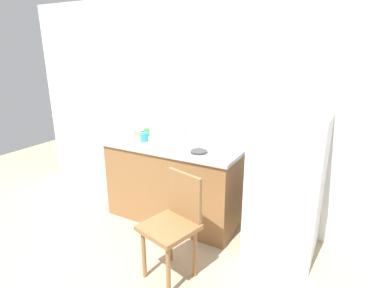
{
  "coord_description": "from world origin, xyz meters",
  "views": [
    {
      "loc": [
        1.57,
        -2.01,
        1.85
      ],
      "look_at": [
        0.16,
        0.6,
        0.93
      ],
      "focal_mm": 28.67,
      "sensor_mm": 36.0,
      "label": 1
    }
  ],
  "objects_px": {
    "dish_tray": "(191,143)",
    "cup_teal": "(144,137)",
    "refrigerator": "(286,185)",
    "terracotta_bowl": "(139,132)",
    "chair": "(174,221)",
    "hotplate": "(199,152)",
    "cup_green": "(147,132)"
  },
  "relations": [
    {
      "from": "hotplate",
      "to": "cup_green",
      "type": "distance_m",
      "value": 0.83
    },
    {
      "from": "refrigerator",
      "to": "dish_tray",
      "type": "xyz_separation_m",
      "value": [
        -1.01,
        0.04,
        0.24
      ]
    },
    {
      "from": "refrigerator",
      "to": "terracotta_bowl",
      "type": "height_order",
      "value": "refrigerator"
    },
    {
      "from": "hotplate",
      "to": "terracotta_bowl",
      "type": "bearing_deg",
      "value": 165.47
    },
    {
      "from": "terracotta_bowl",
      "to": "cup_green",
      "type": "height_order",
      "value": "cup_green"
    },
    {
      "from": "dish_tray",
      "to": "cup_green",
      "type": "xyz_separation_m",
      "value": [
        -0.62,
        0.07,
        0.02
      ]
    },
    {
      "from": "hotplate",
      "to": "cup_green",
      "type": "xyz_separation_m",
      "value": [
        -0.8,
        0.23,
        0.04
      ]
    },
    {
      "from": "dish_tray",
      "to": "cup_teal",
      "type": "bearing_deg",
      "value": -168.43
    },
    {
      "from": "cup_teal",
      "to": "dish_tray",
      "type": "bearing_deg",
      "value": 11.57
    },
    {
      "from": "dish_tray",
      "to": "terracotta_bowl",
      "type": "bearing_deg",
      "value": 174.26
    },
    {
      "from": "terracotta_bowl",
      "to": "hotplate",
      "type": "height_order",
      "value": "terracotta_bowl"
    },
    {
      "from": "hotplate",
      "to": "chair",
      "type": "bearing_deg",
      "value": -80.44
    },
    {
      "from": "dish_tray",
      "to": "cup_teal",
      "type": "relative_size",
      "value": 2.9
    },
    {
      "from": "cup_green",
      "to": "terracotta_bowl",
      "type": "bearing_deg",
      "value": 177.85
    },
    {
      "from": "refrigerator",
      "to": "cup_green",
      "type": "height_order",
      "value": "refrigerator"
    },
    {
      "from": "hotplate",
      "to": "cup_green",
      "type": "height_order",
      "value": "cup_green"
    },
    {
      "from": "refrigerator",
      "to": "cup_teal",
      "type": "height_order",
      "value": "refrigerator"
    },
    {
      "from": "chair",
      "to": "cup_green",
      "type": "distance_m",
      "value": 1.34
    },
    {
      "from": "dish_tray",
      "to": "terracotta_bowl",
      "type": "height_order",
      "value": "terracotta_bowl"
    },
    {
      "from": "refrigerator",
      "to": "cup_green",
      "type": "bearing_deg",
      "value": 176.25
    },
    {
      "from": "refrigerator",
      "to": "chair",
      "type": "relative_size",
      "value": 1.49
    },
    {
      "from": "chair",
      "to": "cup_teal",
      "type": "distance_m",
      "value": 1.16
    },
    {
      "from": "dish_tray",
      "to": "cup_green",
      "type": "bearing_deg",
      "value": 173.6
    },
    {
      "from": "terracotta_bowl",
      "to": "dish_tray",
      "type": "bearing_deg",
      "value": -5.74
    },
    {
      "from": "dish_tray",
      "to": "cup_green",
      "type": "distance_m",
      "value": 0.62
    },
    {
      "from": "refrigerator",
      "to": "dish_tray",
      "type": "distance_m",
      "value": 1.04
    },
    {
      "from": "dish_tray",
      "to": "cup_green",
      "type": "relative_size",
      "value": 2.81
    },
    {
      "from": "terracotta_bowl",
      "to": "hotplate",
      "type": "relative_size",
      "value": 0.75
    },
    {
      "from": "refrigerator",
      "to": "hotplate",
      "type": "height_order",
      "value": "refrigerator"
    },
    {
      "from": "chair",
      "to": "hotplate",
      "type": "height_order",
      "value": "hotplate"
    },
    {
      "from": "terracotta_bowl",
      "to": "chair",
      "type": "bearing_deg",
      "value": -41.12
    },
    {
      "from": "terracotta_bowl",
      "to": "cup_teal",
      "type": "xyz_separation_m",
      "value": [
        0.21,
        -0.18,
        0.02
      ]
    }
  ]
}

